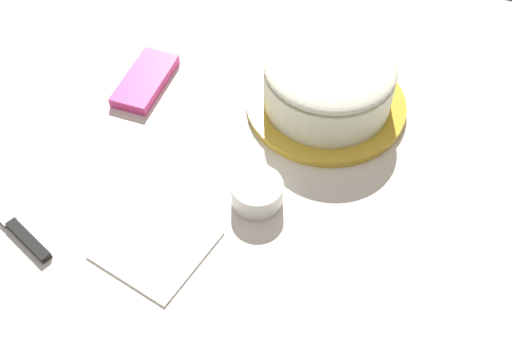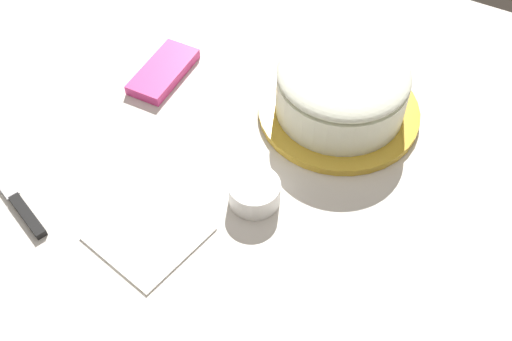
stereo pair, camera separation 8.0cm
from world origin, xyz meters
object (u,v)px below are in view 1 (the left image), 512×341
Objects in this scene: spreading_knife at (11,222)px; sprinkle_bowl_green at (257,192)px; candy_box_lower at (145,80)px; paper_napkin at (156,244)px; frosted_cake at (328,85)px.

sprinkle_bowl_green is (0.18, -0.34, 0.02)m from spreading_knife.
sprinkle_bowl_green is at bearing -122.65° from candy_box_lower.
candy_box_lower is 0.36m from paper_napkin.
frosted_cake is at bearing -22.17° from paper_napkin.
spreading_knife is at bearing 137.95° from frosted_cake.
sprinkle_bowl_green is at bearing 170.39° from frosted_cake.
frosted_cake is 1.28× the size of spreading_knife.
candy_box_lower is at bearing 59.00° from sprinkle_bowl_green.
candy_box_lower is at bearing 29.93° from paper_napkin.
candy_box_lower is at bearing 101.22° from frosted_cake.
sprinkle_bowl_green is 0.18m from paper_napkin.
spreading_knife is at bearing 170.43° from candy_box_lower.
spreading_knife is at bearing 118.15° from sprinkle_bowl_green.
spreading_knife is 1.51× the size of paper_napkin.
frosted_cake is 1.89× the size of candy_box_lower.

